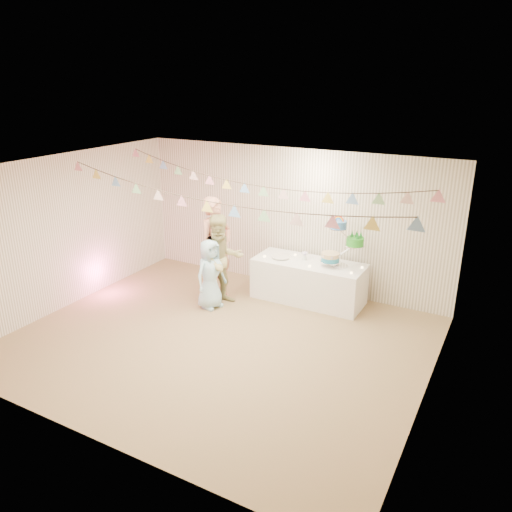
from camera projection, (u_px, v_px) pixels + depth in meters
The scene contains 25 objects.
floor at pixel (219, 341), 7.56m from camera, with size 6.00×6.00×0.00m, color olive.
ceiling at pixel (214, 170), 6.67m from camera, with size 6.00×6.00×0.00m, color silver.
back_wall at pixel (291, 219), 9.18m from camera, with size 6.00×6.00×0.00m, color white.
front_wall at pixel (83, 336), 5.06m from camera, with size 6.00×6.00×0.00m, color white.
left_wall at pixel (68, 231), 8.47m from camera, with size 5.00×5.00×0.00m, color white.
right_wall at pixel (435, 304), 5.77m from camera, with size 5.00×5.00×0.00m, color white.
table at pixel (308, 281), 8.81m from camera, with size 1.95×0.78×0.73m, color white.
cake_stand at pixel (342, 242), 8.33m from camera, with size 0.74×0.44×0.83m, color silver, non-canonical shape.
cake_bottom at pixel (331, 260), 8.46m from camera, with size 0.31×0.31×0.15m, color teal, non-canonical shape.
cake_middle at pixel (354, 246), 8.35m from camera, with size 0.27×0.27×0.22m, color #229220, non-canonical shape.
cake_top_tier at pixel (338, 230), 8.26m from camera, with size 0.25×0.25×0.19m, color #3C79BF, non-canonical shape.
platter at pixel (281, 256), 8.87m from camera, with size 0.34×0.34×0.02m, color white.
posy at pixel (305, 255), 8.75m from camera, with size 0.13×0.13×0.15m, color white, non-canonical shape.
person_adult_a at pixel (216, 249), 8.72m from camera, with size 0.68×0.44×1.86m, color tan.
person_adult_b at pixel (221, 260), 8.55m from camera, with size 0.78×0.61×1.61m, color tan.
person_child at pixel (210, 274), 8.47m from camera, with size 0.60×0.39×1.22m, color #A8D9EE.
bunting_back at pixel (254, 175), 7.67m from camera, with size 5.60×1.10×0.40m, color pink, non-canonical shape.
bunting_front at pixel (207, 193), 6.60m from camera, with size 5.60×0.90×0.36m, color #72A5E5, non-canonical shape.
tealight_0 at pixel (265, 256), 8.92m from camera, with size 0.04×0.04×0.03m, color #FFD88C.
tealight_1 at pixel (295, 255), 8.99m from camera, with size 0.04×0.04×0.03m, color #FFD88C.
tealight_2 at pixel (310, 266), 8.46m from camera, with size 0.04×0.04×0.03m, color #FFD88C.
tealight_3 at pixel (333, 261), 8.71m from camera, with size 0.04×0.04×0.03m, color #FFD88C.
tealight_4 at pixel (351, 273), 8.17m from camera, with size 0.04×0.04×0.03m, color #FFD88C.
tealight_5 at pixel (362, 267), 8.40m from camera, with size 0.04×0.04×0.03m, color #FFD88C.
tealight_6 at pixel (289, 257), 8.86m from camera, with size 0.04×0.04×0.03m, color #FFD88C.
Camera 1 is at (3.68, -5.59, 3.79)m, focal length 35.00 mm.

